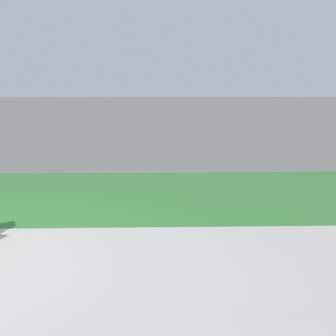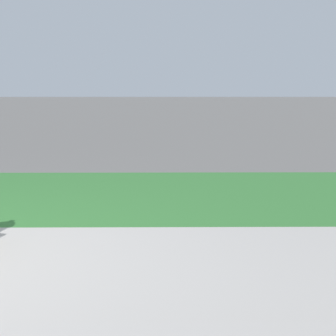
% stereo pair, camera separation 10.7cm
% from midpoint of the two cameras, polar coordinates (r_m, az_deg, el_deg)
% --- Properties ---
extents(grass_verge, '(18.00, 2.77, 0.01)m').
position_cam_midpoint_polar(grass_verge, '(5.85, -18.72, -2.99)').
color(grass_verge, '#2D662D').
rests_on(grass_verge, ground).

